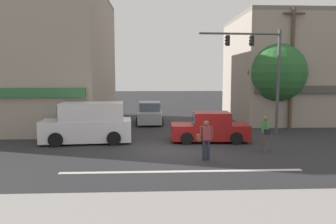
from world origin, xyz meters
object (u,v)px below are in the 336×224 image
(street_tree, at_px, (277,73))
(van_crossing_leftbound, at_px, (89,124))
(traffic_light_mast, at_px, (263,64))
(pedestrian_far_side, at_px, (206,138))
(utility_pole_far_right, at_px, (292,67))
(sedan_crossing_center, at_px, (150,114))
(pedestrian_mid_crossing, at_px, (265,131))
(sedan_crossing_rightbound, at_px, (210,128))
(utility_pole_near_left, at_px, (50,62))

(street_tree, xyz_separation_m, van_crossing_leftbound, (-11.79, -4.72, -2.71))
(street_tree, relative_size, traffic_light_mast, 0.92)
(van_crossing_leftbound, height_order, pedestrian_far_side, van_crossing_leftbound)
(utility_pole_far_right, bearing_deg, traffic_light_mast, -142.64)
(sedan_crossing_center, bearing_deg, pedestrian_mid_crossing, -60.30)
(street_tree, relative_size, sedan_crossing_rightbound, 1.37)
(utility_pole_near_left, relative_size, pedestrian_far_side, 5.00)
(utility_pole_near_left, xyz_separation_m, sedan_crossing_rightbound, (9.05, -2.38, -3.61))
(utility_pole_far_right, height_order, sedan_crossing_rightbound, utility_pole_far_right)
(street_tree, xyz_separation_m, pedestrian_far_side, (-6.24, -8.65, -2.76))
(sedan_crossing_center, relative_size, van_crossing_leftbound, 0.87)
(traffic_light_mast, bearing_deg, pedestrian_far_side, -126.06)
(sedan_crossing_rightbound, bearing_deg, utility_pole_near_left, 165.25)
(sedan_crossing_center, xyz_separation_m, pedestrian_mid_crossing, (5.40, -9.47, 0.24))
(traffic_light_mast, xyz_separation_m, pedestrian_mid_crossing, (-1.33, -4.56, -3.22))
(sedan_crossing_center, xyz_separation_m, van_crossing_leftbound, (-3.17, -6.95, 0.29))
(street_tree, height_order, utility_pole_far_right, utility_pole_far_right)
(traffic_light_mast, xyz_separation_m, pedestrian_far_side, (-4.35, -5.97, -3.22))
(utility_pole_far_right, distance_m, pedestrian_mid_crossing, 8.32)
(utility_pole_far_right, height_order, pedestrian_mid_crossing, utility_pole_far_right)
(sedan_crossing_center, height_order, pedestrian_far_side, pedestrian_far_side)
(van_crossing_leftbound, distance_m, pedestrian_mid_crossing, 8.93)
(utility_pole_far_right, bearing_deg, pedestrian_mid_crossing, -121.15)
(street_tree, height_order, van_crossing_leftbound, street_tree)
(traffic_light_mast, bearing_deg, utility_pole_far_right, 37.36)
(sedan_crossing_rightbound, relative_size, pedestrian_mid_crossing, 2.49)
(street_tree, xyz_separation_m, utility_pole_far_right, (0.76, -0.66, 0.40))
(utility_pole_near_left, bearing_deg, pedestrian_mid_crossing, -23.62)
(pedestrian_far_side, bearing_deg, traffic_light_mast, 53.94)
(van_crossing_leftbound, height_order, pedestrian_mid_crossing, van_crossing_leftbound)
(utility_pole_far_right, xyz_separation_m, traffic_light_mast, (-2.65, -2.02, 0.06))
(utility_pole_far_right, relative_size, van_crossing_leftbound, 1.68)
(sedan_crossing_center, relative_size, pedestrian_mid_crossing, 2.46)
(street_tree, distance_m, traffic_light_mast, 3.31)
(sedan_crossing_rightbound, bearing_deg, pedestrian_far_side, -102.61)
(utility_pole_near_left, distance_m, sedan_crossing_center, 8.22)
(traffic_light_mast, bearing_deg, sedan_crossing_rightbound, -149.40)
(traffic_light_mast, relative_size, sedan_crossing_center, 1.51)
(street_tree, relative_size, sedan_crossing_center, 1.39)
(sedan_crossing_center, bearing_deg, pedestrian_far_side, -77.62)
(street_tree, distance_m, sedan_crossing_rightbound, 7.76)
(traffic_light_mast, distance_m, sedan_crossing_center, 9.03)
(utility_pole_near_left, relative_size, van_crossing_leftbound, 1.76)
(sedan_crossing_rightbound, bearing_deg, pedestrian_mid_crossing, -49.56)
(pedestrian_far_side, bearing_deg, utility_pole_far_right, 48.80)
(sedan_crossing_rightbound, relative_size, van_crossing_leftbound, 0.88)
(sedan_crossing_rightbound, bearing_deg, traffic_light_mast, 30.60)
(utility_pole_near_left, relative_size, traffic_light_mast, 1.35)
(utility_pole_far_right, xyz_separation_m, van_crossing_leftbound, (-12.55, -4.06, -3.11))
(sedan_crossing_center, distance_m, pedestrian_mid_crossing, 10.91)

